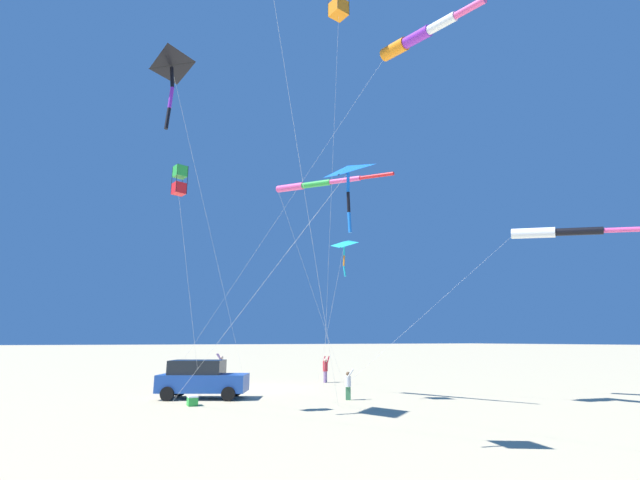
{
  "coord_description": "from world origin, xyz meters",
  "views": [
    {
      "loc": [
        27.33,
        -8.77,
        2.83
      ],
      "look_at": [
        10.37,
        -0.81,
        6.99
      ],
      "focal_mm": 25.34,
      "sensor_mm": 36.0,
      "label": 1
    }
  ],
  "objects_px": {
    "cooler_box": "(192,401)",
    "person_child_grey_jacket": "(348,383)",
    "person_adult_flyer": "(221,366)",
    "person_child_green_jacket": "(325,368)",
    "parked_car": "(202,379)",
    "person_bystander_far": "(179,371)",
    "kite_box_striped_overhead": "(180,181)",
    "kite_delta_purple_drifting": "(171,66)",
    "kite_windsock_orange_high_right": "(314,184)",
    "kite_windsock_yellow_midlevel": "(557,232)",
    "kite_delta_magenta_far_left": "(347,172)",
    "kite_delta_blue_topmost": "(344,245)",
    "kite_windsock_long_streamer_right": "(415,38)"
  },
  "relations": [
    {
      "from": "person_bystander_far",
      "to": "kite_delta_purple_drifting",
      "type": "relative_size",
      "value": 0.1
    },
    {
      "from": "cooler_box",
      "to": "person_child_green_jacket",
      "type": "relative_size",
      "value": 0.36
    },
    {
      "from": "kite_delta_magenta_far_left",
      "to": "kite_windsock_orange_high_right",
      "type": "relative_size",
      "value": 0.98
    },
    {
      "from": "person_adult_flyer",
      "to": "kite_delta_magenta_far_left",
      "type": "relative_size",
      "value": 0.15
    },
    {
      "from": "cooler_box",
      "to": "kite_delta_magenta_far_left",
      "type": "distance_m",
      "value": 13.16
    },
    {
      "from": "kite_delta_magenta_far_left",
      "to": "kite_delta_purple_drifting",
      "type": "height_order",
      "value": "kite_delta_purple_drifting"
    },
    {
      "from": "person_bystander_far",
      "to": "person_child_green_jacket",
      "type": "bearing_deg",
      "value": 68.11
    },
    {
      "from": "person_child_grey_jacket",
      "to": "person_bystander_far",
      "type": "relative_size",
      "value": 1.0
    },
    {
      "from": "person_child_green_jacket",
      "to": "kite_windsock_orange_high_right",
      "type": "relative_size",
      "value": 0.13
    },
    {
      "from": "person_child_grey_jacket",
      "to": "kite_delta_magenta_far_left",
      "type": "bearing_deg",
      "value": -28.35
    },
    {
      "from": "person_adult_flyer",
      "to": "person_bystander_far",
      "type": "relative_size",
      "value": 1.33
    },
    {
      "from": "person_child_grey_jacket",
      "to": "person_bystander_far",
      "type": "bearing_deg",
      "value": -153.71
    },
    {
      "from": "kite_windsock_orange_high_right",
      "to": "kite_windsock_yellow_midlevel",
      "type": "bearing_deg",
      "value": 66.96
    },
    {
      "from": "person_child_grey_jacket",
      "to": "kite_windsock_long_streamer_right",
      "type": "relative_size",
      "value": 0.08
    },
    {
      "from": "person_child_grey_jacket",
      "to": "kite_delta_purple_drifting",
      "type": "bearing_deg",
      "value": -77.4
    },
    {
      "from": "kite_delta_blue_topmost",
      "to": "kite_windsock_long_streamer_right",
      "type": "height_order",
      "value": "kite_windsock_long_streamer_right"
    },
    {
      "from": "cooler_box",
      "to": "person_adult_flyer",
      "type": "height_order",
      "value": "person_adult_flyer"
    },
    {
      "from": "kite_box_striped_overhead",
      "to": "kite_delta_purple_drifting",
      "type": "xyz_separation_m",
      "value": [
        1.11,
        -0.81,
        4.65
      ]
    },
    {
      "from": "person_bystander_far",
      "to": "kite_box_striped_overhead",
      "type": "distance_m",
      "value": 16.3
    },
    {
      "from": "person_child_green_jacket",
      "to": "person_child_grey_jacket",
      "type": "bearing_deg",
      "value": -18.92
    },
    {
      "from": "person_child_green_jacket",
      "to": "kite_delta_magenta_far_left",
      "type": "distance_m",
      "value": 21.08
    },
    {
      "from": "kite_box_striped_overhead",
      "to": "kite_windsock_long_streamer_right",
      "type": "bearing_deg",
      "value": 69.49
    },
    {
      "from": "kite_delta_purple_drifting",
      "to": "kite_windsock_orange_high_right",
      "type": "bearing_deg",
      "value": 108.71
    },
    {
      "from": "kite_delta_blue_topmost",
      "to": "kite_windsock_orange_high_right",
      "type": "bearing_deg",
      "value": -127.54
    },
    {
      "from": "parked_car",
      "to": "kite_windsock_orange_high_right",
      "type": "distance_m",
      "value": 11.46
    },
    {
      "from": "kite_delta_magenta_far_left",
      "to": "kite_windsock_yellow_midlevel",
      "type": "distance_m",
      "value": 16.18
    },
    {
      "from": "cooler_box",
      "to": "person_child_grey_jacket",
      "type": "relative_size",
      "value": 0.43
    },
    {
      "from": "kite_box_striped_overhead",
      "to": "person_child_green_jacket",
      "type": "bearing_deg",
      "value": 130.07
    },
    {
      "from": "kite_delta_blue_topmost",
      "to": "kite_windsock_long_streamer_right",
      "type": "bearing_deg",
      "value": 21.54
    },
    {
      "from": "cooler_box",
      "to": "person_adult_flyer",
      "type": "relative_size",
      "value": 0.33
    },
    {
      "from": "parked_car",
      "to": "kite_delta_purple_drifting",
      "type": "relative_size",
      "value": 0.32
    },
    {
      "from": "person_bystander_far",
      "to": "kite_delta_magenta_far_left",
      "type": "distance_m",
      "value": 23.04
    },
    {
      "from": "parked_car",
      "to": "kite_box_striped_overhead",
      "type": "height_order",
      "value": "kite_box_striped_overhead"
    },
    {
      "from": "cooler_box",
      "to": "parked_car",
      "type": "bearing_deg",
      "value": 160.88
    },
    {
      "from": "kite_windsock_long_streamer_right",
      "to": "person_bystander_far",
      "type": "bearing_deg",
      "value": -156.46
    },
    {
      "from": "person_adult_flyer",
      "to": "person_child_green_jacket",
      "type": "height_order",
      "value": "person_adult_flyer"
    },
    {
      "from": "parked_car",
      "to": "person_child_green_jacket",
      "type": "distance_m",
      "value": 10.76
    },
    {
      "from": "person_adult_flyer",
      "to": "person_child_green_jacket",
      "type": "relative_size",
      "value": 1.09
    },
    {
      "from": "person_child_green_jacket",
      "to": "kite_windsock_long_streamer_right",
      "type": "xyz_separation_m",
      "value": [
        13.57,
        -1.69,
        16.18
      ]
    },
    {
      "from": "person_adult_flyer",
      "to": "kite_windsock_orange_high_right",
      "type": "bearing_deg",
      "value": 7.57
    },
    {
      "from": "parked_car",
      "to": "kite_windsock_yellow_midlevel",
      "type": "height_order",
      "value": "kite_windsock_yellow_midlevel"
    },
    {
      "from": "cooler_box",
      "to": "kite_windsock_long_streamer_right",
      "type": "height_order",
      "value": "kite_windsock_long_streamer_right"
    },
    {
      "from": "kite_windsock_orange_high_right",
      "to": "kite_delta_purple_drifting",
      "type": "xyz_separation_m",
      "value": [
        2.66,
        -7.87,
        3.25
      ]
    },
    {
      "from": "parked_car",
      "to": "cooler_box",
      "type": "height_order",
      "value": "parked_car"
    },
    {
      "from": "kite_delta_blue_topmost",
      "to": "kite_box_striped_overhead",
      "type": "bearing_deg",
      "value": -85.8
    },
    {
      "from": "person_child_grey_jacket",
      "to": "cooler_box",
      "type": "bearing_deg",
      "value": -99.91
    },
    {
      "from": "parked_car",
      "to": "person_child_green_jacket",
      "type": "height_order",
      "value": "parked_car"
    },
    {
      "from": "person_child_green_jacket",
      "to": "kite_delta_blue_topmost",
      "type": "xyz_separation_m",
      "value": [
        9.22,
        -3.4,
        6.61
      ]
    },
    {
      "from": "kite_delta_blue_topmost",
      "to": "kite_windsock_yellow_midlevel",
      "type": "distance_m",
      "value": 11.44
    },
    {
      "from": "person_child_green_jacket",
      "to": "kite_delta_purple_drifting",
      "type": "height_order",
      "value": "kite_delta_purple_drifting"
    }
  ]
}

